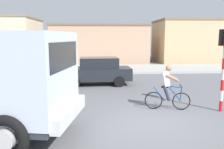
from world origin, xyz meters
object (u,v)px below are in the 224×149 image
object	(u,v)px
cyclist	(168,88)
car_red_near	(97,71)
car_white_mid	(22,67)
pedestrian_near_kerb	(75,66)
traffic_light_pole	(223,56)

from	to	relation	value
cyclist	car_red_near	size ratio (longest dim) A/B	0.42
cyclist	car_red_near	world-z (taller)	cyclist
cyclist	car_red_near	xyz separation A→B (m)	(-2.71, 5.07, -0.05)
car_white_mid	pedestrian_near_kerb	world-z (taller)	pedestrian_near_kerb
traffic_light_pole	car_white_mid	world-z (taller)	traffic_light_pole
cyclist	pedestrian_near_kerb	distance (m)	8.43
pedestrian_near_kerb	traffic_light_pole	bearing A→B (deg)	-50.53
car_red_near	pedestrian_near_kerb	bearing A→B (deg)	124.78
traffic_light_pole	car_white_mid	size ratio (longest dim) A/B	0.74
traffic_light_pole	cyclist	bearing A→B (deg)	172.33
cyclist	pedestrian_near_kerb	bearing A→B (deg)	120.27
traffic_light_pole	car_white_mid	xyz separation A→B (m)	(-9.68, 7.35, -1.25)
car_red_near	car_white_mid	size ratio (longest dim) A/B	0.95
cyclist	car_white_mid	size ratio (longest dim) A/B	0.40
traffic_light_pole	pedestrian_near_kerb	xyz separation A→B (m)	(-6.21, 7.54, -1.22)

